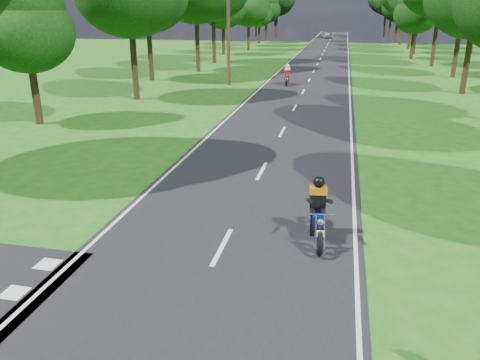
# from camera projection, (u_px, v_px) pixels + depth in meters

# --- Properties ---
(ground) EXTENTS (160.00, 160.00, 0.00)m
(ground) POSITION_uv_depth(u_px,v_px,m) (199.00, 291.00, 9.97)
(ground) COLOR #195D15
(ground) RESTS_ON ground
(main_road) EXTENTS (7.00, 140.00, 0.02)m
(main_road) POSITION_uv_depth(u_px,v_px,m) (320.00, 59.00, 55.85)
(main_road) COLOR black
(main_road) RESTS_ON ground
(road_markings) EXTENTS (7.40, 140.00, 0.01)m
(road_markings) POSITION_uv_depth(u_px,v_px,m) (318.00, 60.00, 54.16)
(road_markings) COLOR silver
(road_markings) RESTS_ON main_road
(telegraph_pole) EXTENTS (1.20, 0.26, 8.00)m
(telegraph_pole) POSITION_uv_depth(u_px,v_px,m) (228.00, 31.00, 35.44)
(telegraph_pole) COLOR #382616
(telegraph_pole) RESTS_ON ground
(rider_near_blue) EXTENTS (0.91, 2.06, 1.66)m
(rider_near_blue) POSITION_uv_depth(u_px,v_px,m) (318.00, 210.00, 11.90)
(rider_near_blue) COLOR navy
(rider_near_blue) RESTS_ON main_road
(rider_far_red) EXTENTS (0.76, 1.94, 1.59)m
(rider_far_red) POSITION_uv_depth(u_px,v_px,m) (287.00, 75.00, 36.43)
(rider_far_red) COLOR #B0130D
(rider_far_red) RESTS_ON main_road
(distant_car) EXTENTS (2.27, 3.87, 1.24)m
(distant_car) POSITION_uv_depth(u_px,v_px,m) (326.00, 35.00, 94.03)
(distant_car) COLOR #B7BABF
(distant_car) RESTS_ON main_road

